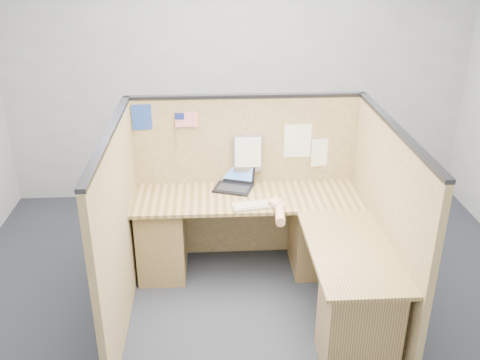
{
  "coord_description": "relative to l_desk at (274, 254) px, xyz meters",
  "views": [
    {
      "loc": [
        -0.31,
        -3.38,
        2.74
      ],
      "look_at": [
        -0.08,
        0.5,
        0.97
      ],
      "focal_mm": 40.0,
      "sensor_mm": 36.0,
      "label": 1
    }
  ],
  "objects": [
    {
      "name": "floor",
      "position": [
        -0.18,
        -0.29,
        -0.39
      ],
      "size": [
        5.0,
        5.0,
        0.0
      ],
      "primitive_type": "plane",
      "color": "black",
      "rests_on": "ground"
    },
    {
      "name": "paper_right",
      "position": [
        0.5,
        0.68,
        0.61
      ],
      "size": [
        0.2,
        0.04,
        0.26
      ],
      "primitive_type": "cube",
      "rotation": [
        0.0,
        0.0,
        0.17
      ],
      "color": "white",
      "rests_on": "cubicle_partitions"
    },
    {
      "name": "file_holder",
      "position": [
        -0.17,
        0.66,
        0.62
      ],
      "size": [
        0.26,
        0.05,
        0.33
      ],
      "color": "slate",
      "rests_on": "cubicle_partitions"
    },
    {
      "name": "blue_poster",
      "position": [
        -1.06,
        0.68,
        0.96
      ],
      "size": [
        0.17,
        0.02,
        0.22
      ],
      "primitive_type": "cube",
      "rotation": [
        0.0,
        0.0,
        0.09
      ],
      "color": "navy",
      "rests_on": "cubicle_partitions"
    },
    {
      "name": "american_flag",
      "position": [
        -0.71,
        0.67,
        0.92
      ],
      "size": [
        0.2,
        0.01,
        0.34
      ],
      "color": "olive",
      "rests_on": "cubicle_partitions"
    },
    {
      "name": "paper_left",
      "position": [
        0.27,
        0.68,
        0.72
      ],
      "size": [
        0.24,
        0.01,
        0.3
      ],
      "primitive_type": "cube",
      "rotation": [
        0.0,
        0.0,
        0.04
      ],
      "color": "white",
      "rests_on": "cubicle_partitions"
    },
    {
      "name": "laptop",
      "position": [
        -0.3,
        0.6,
        0.39
      ],
      "size": [
        0.38,
        0.4,
        0.23
      ],
      "rotation": [
        0.0,
        0.0,
        -0.33
      ],
      "color": "black",
      "rests_on": "l_desk"
    },
    {
      "name": "l_desk",
      "position": [
        0.0,
        0.0,
        0.0
      ],
      "size": [
        1.95,
        1.75,
        0.73
      ],
      "color": "brown",
      "rests_on": "floor"
    },
    {
      "name": "wall_back",
      "position": [
        -0.18,
        1.96,
        1.01
      ],
      "size": [
        5.0,
        0.0,
        5.0
      ],
      "primitive_type": "plane",
      "rotation": [
        1.57,
        0.0,
        0.0
      ],
      "color": "#96999B",
      "rests_on": "floor"
    },
    {
      "name": "keyboard",
      "position": [
        -0.11,
        0.2,
        0.35
      ],
      "size": [
        0.45,
        0.22,
        0.03
      ],
      "rotation": [
        0.0,
        0.0,
        0.17
      ],
      "color": "#9F917B",
      "rests_on": "l_desk"
    },
    {
      "name": "cubicle_partitions",
      "position": [
        -0.18,
        0.14,
        0.38
      ],
      "size": [
        2.06,
        1.83,
        1.53
      ],
      "color": "olive",
      "rests_on": "floor"
    },
    {
      "name": "hand_forearm",
      "position": [
        0.03,
        0.05,
        0.38
      ],
      "size": [
        0.11,
        0.4,
        0.08
      ],
      "color": "tan",
      "rests_on": "l_desk"
    },
    {
      "name": "mouse",
      "position": [
        0.02,
        0.19,
        0.36
      ],
      "size": [
        0.12,
        0.08,
        0.05
      ],
      "primitive_type": "ellipsoid",
      "rotation": [
        0.0,
        0.0,
        0.15
      ],
      "color": "silver",
      "rests_on": "l_desk"
    }
  ]
}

